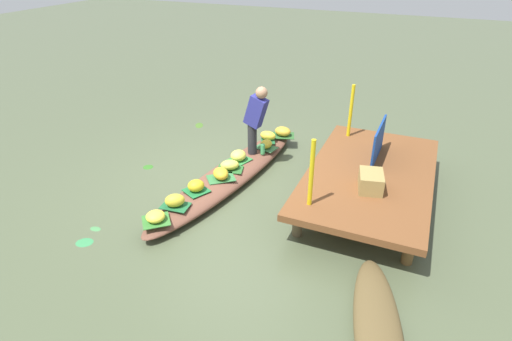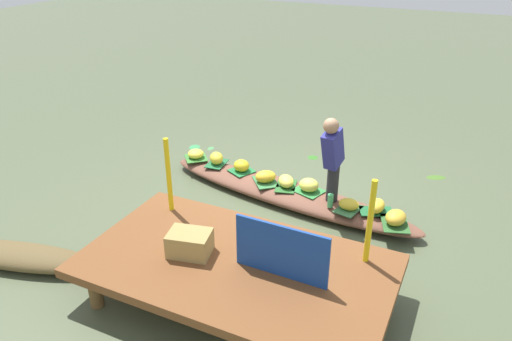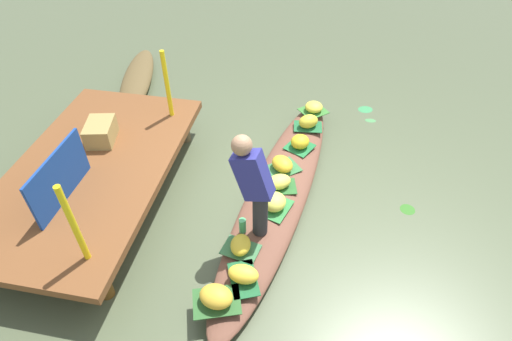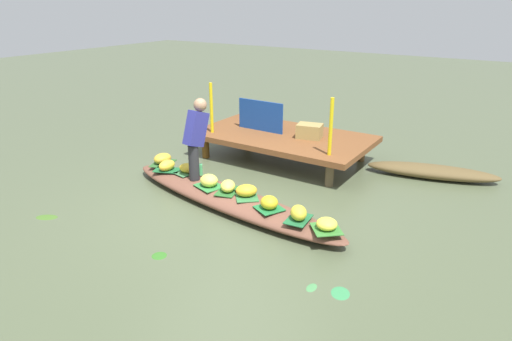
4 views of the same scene
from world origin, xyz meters
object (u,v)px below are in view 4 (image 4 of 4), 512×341
Objects in this scene: vendor_boat at (228,198)px; market_banner at (260,116)px; banana_bunch_5 at (299,213)px; banana_bunch_6 at (187,168)px; produce_crate at (310,131)px; banana_bunch_1 at (228,186)px; moored_boat at (432,172)px; banana_bunch_8 at (327,224)px; banana_bunch_2 at (246,190)px; banana_bunch_3 at (163,158)px; banana_bunch_7 at (209,180)px; banana_bunch_4 at (269,202)px; water_bottle at (200,170)px; vendor_person at (196,135)px; banana_bunch_0 at (167,165)px.

market_banner is at bearing 118.69° from vendor_boat.
market_banner is at bearing 131.00° from banana_bunch_5.
banana_bunch_6 is 0.61× the size of produce_crate.
moored_boat is at bearing 50.74° from banana_bunch_1.
banana_bunch_2 is at bearing 168.52° from banana_bunch_8.
banana_bunch_3 is 1.18× the size of banana_bunch_6.
produce_crate is (0.51, 2.28, 0.29)m from banana_bunch_7.
banana_bunch_3 is 3.37m from banana_bunch_8.
banana_bunch_7 is (-1.15, 0.17, 0.00)m from banana_bunch_4.
banana_bunch_8 is 1.40× the size of water_bottle.
vendor_person reaches higher than banana_bunch_5.
banana_bunch_3 is at bearing 175.98° from water_bottle.
banana_bunch_2 is (-1.94, -2.76, 0.20)m from moored_boat.
moored_boat is 7.59× the size of banana_bunch_5.
banana_bunch_2 is 0.96× the size of banana_bunch_3.
banana_bunch_1 is at bearing 41.20° from vendor_boat.
market_banner is (0.78, 1.86, 0.45)m from banana_bunch_3.
banana_bunch_2 reaches higher than banana_bunch_6.
banana_bunch_5 is at bearing -66.07° from produce_crate.
banana_bunch_1 reaches higher than banana_bunch_6.
banana_bunch_0 is 1.13× the size of banana_bunch_6.
banana_bunch_2 reaches higher than moored_boat.
produce_crate is (0.17, 2.28, 0.30)m from banana_bunch_1.
banana_bunch_3 is 2.96m from banana_bunch_5.
vendor_person is at bearing 168.63° from banana_bunch_5.
banana_bunch_5 is 1.10× the size of banana_bunch_8.
banana_bunch_3 is at bearing -111.74° from market_banner.
banana_bunch_6 is (-2.27, 0.48, -0.02)m from banana_bunch_5.
banana_bunch_6 is 2.36m from produce_crate.
water_bottle is at bearing -114.64° from produce_crate.
banana_bunch_1 is at bearing -13.32° from vendor_person.
water_bottle is at bearing 165.54° from banana_bunch_2.
banana_bunch_7 is at bearing -102.63° from produce_crate.
banana_bunch_4 is (0.48, -0.17, 0.00)m from banana_bunch_2.
moored_boat is at bearing 46.74° from banana_bunch_7.
produce_crate is (-1.52, 2.55, 0.31)m from banana_bunch_8.
banana_bunch_2 is 0.99m from banana_bunch_5.
banana_bunch_3 reaches higher than vendor_boat.
banana_bunch_7 reaches higher than banana_bunch_8.
banana_bunch_7 is (-0.34, -0.00, 0.01)m from banana_bunch_1.
banana_bunch_1 is 2.30m from produce_crate.
moored_boat is 2.21m from produce_crate.
moored_boat is 3.91m from water_bottle.
banana_bunch_8 reaches higher than vendor_boat.
market_banner is (-1.64, 2.37, 0.45)m from banana_bunch_4.
banana_bunch_1 is (0.01, 0.01, 0.20)m from vendor_boat.
banana_bunch_0 is 3.06m from banana_bunch_8.
banana_bunch_0 is at bearing -178.35° from vendor_boat.
water_bottle is at bearing -154.35° from moored_boat.
market_banner is (-0.83, 2.21, 0.66)m from vendor_boat.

